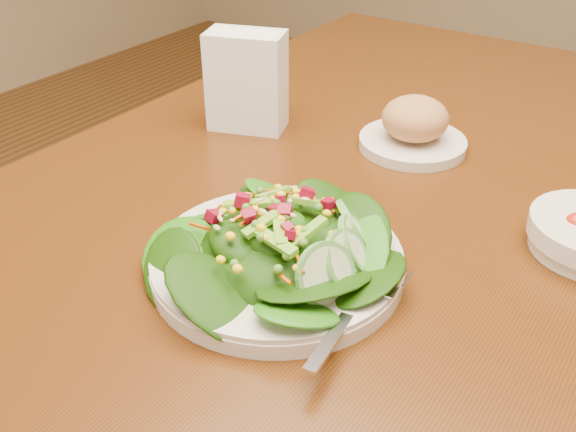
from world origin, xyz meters
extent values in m
cube|color=#51230A|center=(0.00, 0.00, 0.73)|extent=(0.90, 1.40, 0.04)
cylinder|color=#43270D|center=(-0.39, 0.64, 0.35)|extent=(0.07, 0.07, 0.71)
cylinder|color=#43270D|center=(0.04, 1.14, 0.19)|extent=(0.04, 0.04, 0.38)
cylinder|color=#43270D|center=(0.13, 0.82, 0.19)|extent=(0.04, 0.04, 0.38)
cylinder|color=silver|center=(-0.01, -0.22, 0.76)|extent=(0.26, 0.26, 0.02)
ellipsoid|color=black|center=(-0.01, -0.22, 0.79)|extent=(0.18, 0.18, 0.04)
cube|color=silver|center=(0.10, -0.25, 0.77)|extent=(0.05, 0.18, 0.01)
cylinder|color=silver|center=(-0.02, 0.12, 0.76)|extent=(0.15, 0.15, 0.02)
ellipsoid|color=#BC7D4E|center=(-0.02, 0.12, 0.80)|extent=(0.09, 0.09, 0.06)
sphere|color=#B32711|center=(0.23, -0.01, 0.78)|extent=(0.03, 0.03, 0.03)
cube|color=white|center=(-0.26, 0.05, 0.82)|extent=(0.13, 0.10, 0.14)
cube|color=white|center=(-0.26, 0.05, 0.83)|extent=(0.11, 0.08, 0.12)
camera|label=1|loc=(0.30, -0.65, 1.16)|focal=40.00mm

